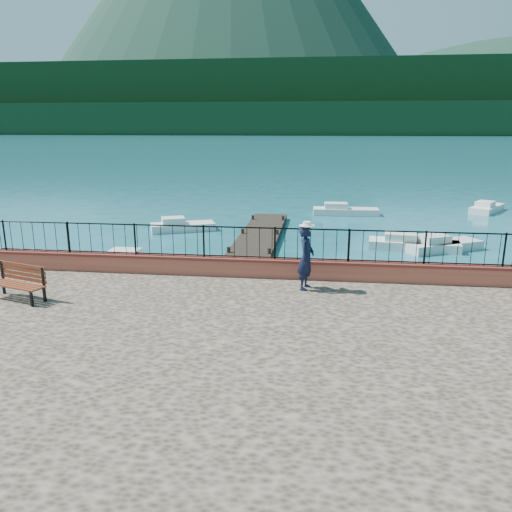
% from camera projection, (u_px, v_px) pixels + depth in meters
% --- Properties ---
extents(ground, '(2000.00, 2000.00, 0.00)m').
position_uv_depth(ground, '(273.00, 370.00, 12.06)').
color(ground, '#19596B').
rests_on(ground, ground).
extents(parapet, '(28.00, 0.46, 0.58)m').
position_uv_depth(parapet, '(284.00, 268.00, 15.23)').
color(parapet, '#BE5A44').
rests_on(parapet, promenade).
extents(railing, '(27.00, 0.05, 0.95)m').
position_uv_depth(railing, '(285.00, 244.00, 15.03)').
color(railing, black).
rests_on(railing, parapet).
extents(dock, '(2.00, 16.00, 0.30)m').
position_uv_depth(dock, '(255.00, 246.00, 23.78)').
color(dock, '#2D231C').
rests_on(dock, ground).
extents(far_forest, '(900.00, 60.00, 18.00)m').
position_uv_depth(far_forest, '(320.00, 119.00, 297.53)').
color(far_forest, black).
rests_on(far_forest, ground).
extents(foothills, '(900.00, 120.00, 44.00)m').
position_uv_depth(foothills, '(321.00, 101.00, 351.78)').
color(foothills, black).
rests_on(foothills, ground).
extents(park_bench, '(1.78, 1.04, 0.94)m').
position_uv_depth(park_bench, '(18.00, 289.00, 13.29)').
color(park_bench, black).
rests_on(park_bench, promenade).
extents(person, '(0.58, 0.75, 1.83)m').
position_uv_depth(person, '(306.00, 258.00, 14.00)').
color(person, black).
rests_on(person, promenade).
extents(hat, '(0.44, 0.44, 0.12)m').
position_uv_depth(hat, '(307.00, 224.00, 13.76)').
color(hat, white).
rests_on(hat, person).
extents(boat_0, '(3.42, 1.31, 0.80)m').
position_uv_depth(boat_0, '(137.00, 259.00, 20.41)').
color(boat_0, silver).
rests_on(boat_0, ground).
extents(boat_1, '(4.28, 1.76, 0.80)m').
position_uv_depth(boat_1, '(414.00, 241.00, 23.57)').
color(boat_1, silver).
rests_on(boat_1, ground).
extents(boat_2, '(3.94, 2.93, 0.80)m').
position_uv_depth(boat_2, '(443.00, 242.00, 23.44)').
color(boat_2, silver).
rests_on(boat_2, ground).
extents(boat_3, '(3.72, 2.54, 0.80)m').
position_uv_depth(boat_3, '(183.00, 224.00, 27.80)').
color(boat_3, silver).
rests_on(boat_3, ground).
extents(boat_4, '(4.26, 1.42, 0.80)m').
position_uv_depth(boat_4, '(346.00, 209.00, 32.74)').
color(boat_4, silver).
rests_on(boat_4, ground).
extents(boat_5, '(3.06, 3.75, 0.80)m').
position_uv_depth(boat_5, '(487.00, 206.00, 33.87)').
color(boat_5, white).
rests_on(boat_5, ground).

